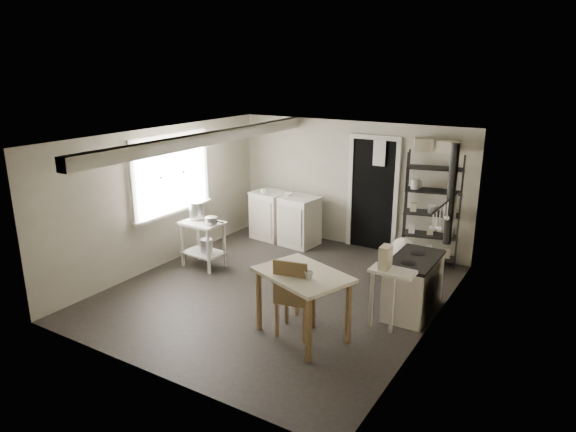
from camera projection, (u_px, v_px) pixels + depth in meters
The scene contains 31 objects.
floor at pixel (278, 291), 7.66m from camera, with size 5.00×5.00×0.00m, color black.
ceiling at pixel (277, 137), 7.01m from camera, with size 5.00×5.00×0.00m, color silver.
wall_back at pixel (350, 184), 9.38m from camera, with size 4.50×0.02×2.30m, color #AAA491.
wall_front at pixel (147, 277), 5.29m from camera, with size 4.50×0.02×2.30m, color #AAA491.
wall_left at pixel (162, 197), 8.46m from camera, with size 0.02×5.00×2.30m, color #AAA491.
wall_right at pixel (434, 246), 6.21m from camera, with size 0.02×5.00×2.30m, color #AAA491.
window at pixel (171, 175), 8.51m from camera, with size 0.12×1.76×1.28m, color beige, non-canonical shape.
doorway at pixel (372, 196), 9.17m from camera, with size 0.96×0.10×2.08m, color beige, non-canonical shape.
ceiling_beam at pixel (209, 138), 7.63m from camera, with size 0.18×5.00×0.18m, color beige, non-canonical shape.
wallpaper_panel at pixel (433, 245), 6.22m from camera, with size 0.01×5.00×2.30m, color beige, non-canonical shape.
utensil_rail at pixel (445, 202), 6.62m from camera, with size 0.06×1.20×0.44m, color #BABABC, non-canonical shape.
prep_table at pixel (203, 244), 8.50m from camera, with size 0.68×0.48×0.78m, color beige, non-canonical shape.
stockpot at pixel (197, 210), 8.50m from camera, with size 0.25×0.25×0.27m, color #BABABC.
saucepan at pixel (212, 220), 8.24m from camera, with size 0.19×0.19×0.11m, color #BABABC.
bucket at pixel (206, 246), 8.46m from camera, with size 0.20×0.20×0.22m, color #BABABC.
base_cabinets at pixel (285, 218), 9.72m from camera, with size 1.39×0.60×0.92m, color beige, non-canonical shape.
mixing_bowl at pixel (287, 194), 9.50m from camera, with size 0.27×0.27×0.07m, color silver.
counter_cup at pixel (263, 191), 9.64m from camera, with size 0.11×0.11×0.09m, color silver.
shelf_rack at pixel (432, 209), 8.49m from camera, with size 0.90×0.35×1.91m, color black, non-canonical shape.
shelf_jar at pixel (419, 183), 8.54m from camera, with size 0.08×0.08×0.18m, color silver.
storage_box_a at pixel (424, 144), 8.32m from camera, with size 0.30×0.26×0.20m, color beige.
storage_box_b at pixel (448, 147), 8.16m from camera, with size 0.28×0.26×0.18m, color beige.
stove at pixel (413, 282), 6.90m from camera, with size 0.56×1.01×0.79m, color beige, non-canonical shape.
stovepipe at pixel (451, 195), 6.82m from camera, with size 0.10×0.10×1.34m, color black, non-canonical shape.
side_ledge at pixel (391, 301), 6.37m from camera, with size 0.55×0.30×0.85m, color beige, non-canonical shape.
oats_box at pixel (385, 257), 6.25m from camera, with size 0.12×0.20×0.30m, color beige.
work_table at pixel (302, 308), 6.30m from camera, with size 1.12×0.78×0.85m, color beige, non-canonical shape.
table_cup at pixel (309, 282), 6.00m from camera, with size 0.11×0.11×0.10m, color silver.
chair at pixel (295, 297), 6.37m from camera, with size 0.43×0.45×1.03m, color brown, non-canonical shape.
flour_sack at pixel (402, 254), 8.47m from camera, with size 0.44×0.37×0.53m, color silver.
floor_crock at pixel (389, 312), 6.86m from camera, with size 0.11×0.11×0.14m, color silver.
Camera 1 is at (3.79, -5.92, 3.27)m, focal length 32.00 mm.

